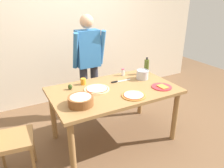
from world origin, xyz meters
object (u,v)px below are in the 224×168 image
(pizza_raw_on_board, at_px, (97,89))
(olive_oil_bottle, at_px, (146,67))
(plate_with_slice, at_px, (162,87))
(person_cook, at_px, (88,61))
(chair_wooden_left, at_px, (4,136))
(cup_orange, at_px, (83,81))
(chef_knife, at_px, (119,81))
(steel_pot, at_px, (142,74))
(salt_shaker, at_px, (123,72))
(dining_table, at_px, (114,95))
(pizza_cooked_on_tray, at_px, (134,95))
(avocado, at_px, (70,87))
(popcorn_bowl, at_px, (81,100))

(pizza_raw_on_board, bearing_deg, olive_oil_bottle, 11.27)
(plate_with_slice, bearing_deg, person_cook, 120.86)
(chair_wooden_left, xyz_separation_m, cup_orange, (1.03, 0.40, 0.26))
(chef_knife, bearing_deg, steel_pot, -9.75)
(cup_orange, distance_m, salt_shaker, 0.65)
(steel_pot, bearing_deg, cup_orange, 165.88)
(chair_wooden_left, bearing_deg, olive_oil_bottle, 9.39)
(person_cook, relative_size, plate_with_slice, 6.23)
(steel_pot, bearing_deg, dining_table, -167.15)
(dining_table, height_order, person_cook, person_cook)
(pizza_cooked_on_tray, distance_m, cup_orange, 0.74)
(pizza_raw_on_board, relative_size, chef_knife, 1.10)
(pizza_raw_on_board, distance_m, pizza_cooked_on_tray, 0.49)
(pizza_cooked_on_tray, height_order, avocado, avocado)
(avocado, bearing_deg, person_cook, 47.38)
(dining_table, bearing_deg, chef_knife, 46.14)
(pizza_raw_on_board, bearing_deg, person_cook, 75.69)
(olive_oil_bottle, bearing_deg, salt_shaker, 162.72)
(chair_wooden_left, relative_size, pizza_cooked_on_tray, 3.30)
(dining_table, height_order, cup_orange, cup_orange)
(person_cook, relative_size, avocado, 23.14)
(salt_shaker, relative_size, avocado, 1.51)
(steel_pot, bearing_deg, chair_wooden_left, -174.07)
(dining_table, distance_m, salt_shaker, 0.53)
(pizza_cooked_on_tray, height_order, chef_knife, pizza_cooked_on_tray)
(person_cook, distance_m, salt_shaker, 0.56)
(pizza_cooked_on_tray, height_order, plate_with_slice, plate_with_slice)
(person_cook, xyz_separation_m, pizza_raw_on_board, (-0.17, -0.67, -0.17))
(pizza_raw_on_board, xyz_separation_m, chef_knife, (0.38, 0.10, -0.00))
(steel_pot, xyz_separation_m, avocado, (-1.02, 0.13, -0.03))
(pizza_raw_on_board, xyz_separation_m, salt_shaker, (0.56, 0.29, 0.04))
(olive_oil_bottle, height_order, chef_knife, olive_oil_bottle)
(plate_with_slice, relative_size, avocado, 3.71)
(cup_orange, height_order, avocado, cup_orange)
(person_cook, distance_m, cup_orange, 0.52)
(dining_table, distance_m, steel_pot, 0.56)
(pizza_raw_on_board, distance_m, popcorn_bowl, 0.43)
(popcorn_bowl, bearing_deg, dining_table, 21.25)
(popcorn_bowl, bearing_deg, pizza_raw_on_board, 41.62)
(chair_wooden_left, xyz_separation_m, chef_knife, (1.50, 0.25, 0.23))
(salt_shaker, bearing_deg, plate_with_slice, -70.68)
(person_cook, bearing_deg, salt_shaker, -45.13)
(olive_oil_bottle, distance_m, cup_orange, 0.99)
(avocado, bearing_deg, cup_orange, 20.39)
(person_cook, relative_size, chair_wooden_left, 1.71)
(person_cook, height_order, salt_shaker, person_cook)
(dining_table, relative_size, avocado, 22.86)
(person_cook, relative_size, chef_knife, 5.57)
(person_cook, distance_m, pizza_cooked_on_tray, 1.07)
(plate_with_slice, xyz_separation_m, cup_orange, (-0.86, 0.58, 0.03))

